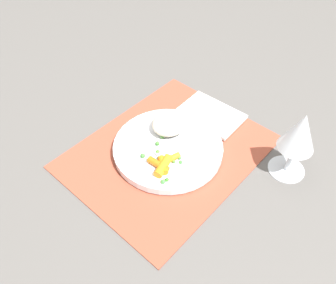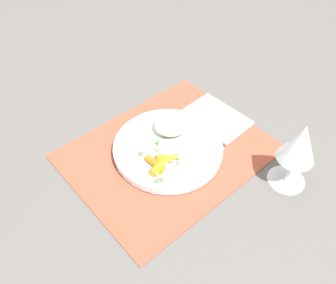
{
  "view_description": "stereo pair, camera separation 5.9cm",
  "coord_description": "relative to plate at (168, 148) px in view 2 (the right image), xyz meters",
  "views": [
    {
      "loc": [
        0.38,
        0.34,
        0.57
      ],
      "look_at": [
        0.0,
        0.0,
        0.03
      ],
      "focal_mm": 37.45,
      "sensor_mm": 36.0,
      "label": 1
    },
    {
      "loc": [
        0.34,
        0.38,
        0.57
      ],
      "look_at": [
        0.0,
        0.0,
        0.03
      ],
      "focal_mm": 37.45,
      "sensor_mm": 36.0,
      "label": 2
    }
  ],
  "objects": [
    {
      "name": "ground_plane",
      "position": [
        0.0,
        0.0,
        -0.01
      ],
      "size": [
        2.4,
        2.4,
        0.0
      ],
      "primitive_type": "plane",
      "color": "#565451"
    },
    {
      "name": "placemat",
      "position": [
        0.0,
        0.0,
        -0.01
      ],
      "size": [
        0.41,
        0.33,
        0.01
      ],
      "primitive_type": "cube",
      "color": "#9E4733",
      "rests_on": "ground_plane"
    },
    {
      "name": "plate",
      "position": [
        0.0,
        0.0,
        0.0
      ],
      "size": [
        0.23,
        0.23,
        0.02
      ],
      "primitive_type": "cylinder",
      "color": "white",
      "rests_on": "placemat"
    },
    {
      "name": "rice_mound",
      "position": [
        -0.04,
        -0.03,
        0.03
      ],
      "size": [
        0.09,
        0.07,
        0.04
      ],
      "primitive_type": "ellipsoid",
      "color": "beige",
      "rests_on": "plate"
    },
    {
      "name": "carrot_portion",
      "position": [
        0.05,
        0.03,
        0.02
      ],
      "size": [
        0.07,
        0.05,
        0.02
      ],
      "color": "orange",
      "rests_on": "plate"
    },
    {
      "name": "pea_scatter",
      "position": [
        0.04,
        0.01,
        0.01
      ],
      "size": [
        0.1,
        0.09,
        0.01
      ],
      "color": "#588C31",
      "rests_on": "plate"
    },
    {
      "name": "fork",
      "position": [
        -0.04,
        0.01,
        0.01
      ],
      "size": [
        0.21,
        0.04,
        0.01
      ],
      "color": "silver",
      "rests_on": "plate"
    },
    {
      "name": "wine_glass",
      "position": [
        -0.13,
        0.21,
        0.09
      ],
      "size": [
        0.07,
        0.07,
        0.15
      ],
      "color": "silver",
      "rests_on": "ground_plane"
    },
    {
      "name": "napkin",
      "position": [
        -0.15,
        0.0,
        -0.0
      ],
      "size": [
        0.11,
        0.15,
        0.01
      ],
      "primitive_type": "cube",
      "rotation": [
        0.0,
        0.0,
        0.04
      ],
      "color": "white",
      "rests_on": "placemat"
    }
  ]
}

